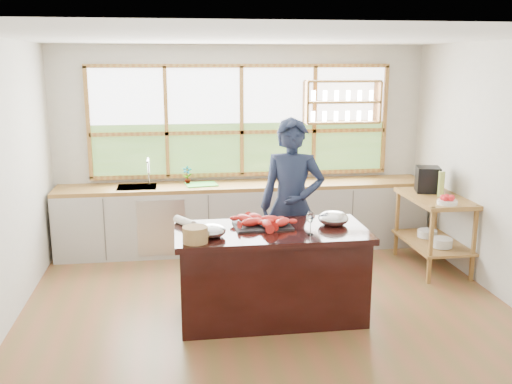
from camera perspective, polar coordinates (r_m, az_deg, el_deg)
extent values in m
plane|color=brown|center=(6.00, 1.17, -11.49)|extent=(5.00, 5.00, 0.00)
cube|color=beige|center=(7.78, -1.46, 4.56)|extent=(5.00, 0.02, 2.70)
cube|color=beige|center=(3.46, 7.31, -6.27)|extent=(5.00, 0.02, 2.70)
cube|color=beige|center=(5.74, -24.22, 0.42)|extent=(0.02, 4.50, 2.70)
cube|color=beige|center=(6.47, 23.66, 1.76)|extent=(0.02, 4.50, 2.70)
cube|color=silver|center=(5.47, 1.30, 15.22)|extent=(5.00, 4.50, 0.02)
cube|color=#AB833E|center=(7.70, -1.45, 7.10)|extent=(4.05, 0.06, 1.50)
cube|color=white|center=(7.70, -1.48, 9.70)|extent=(3.98, 0.01, 0.75)
cube|color=#2E5F1F|center=(7.78, -1.45, 4.36)|extent=(3.98, 0.01, 0.70)
cube|color=#AB833E|center=(7.83, 8.66, 10.91)|extent=(1.00, 0.28, 0.03)
cube|color=#AB833E|center=(7.85, 8.60, 8.90)|extent=(1.00, 0.28, 0.03)
cube|color=#AB833E|center=(7.87, 8.53, 6.91)|extent=(1.00, 0.28, 0.03)
cube|color=#AB833E|center=(7.72, 4.99, 8.93)|extent=(0.03, 0.28, 0.55)
cube|color=#AB833E|center=(8.01, 12.07, 8.84)|extent=(0.03, 0.28, 0.55)
cube|color=#B2AFA9|center=(7.67, -1.15, -2.63)|extent=(4.90, 0.62, 0.85)
cube|color=silver|center=(7.31, -9.45, -3.54)|extent=(0.60, 0.01, 0.72)
cube|color=olive|center=(7.56, -1.16, 0.66)|extent=(4.90, 0.62, 0.05)
cube|color=silver|center=(7.54, -11.79, -0.08)|extent=(0.50, 0.42, 0.16)
cube|color=olive|center=(6.99, 20.95, -4.85)|extent=(0.04, 0.04, 0.90)
cube|color=olive|center=(7.84, 17.45, -2.71)|extent=(0.04, 0.04, 0.90)
cube|color=olive|center=(6.75, 17.06, -5.16)|extent=(0.04, 0.04, 0.90)
cube|color=olive|center=(7.63, 13.92, -2.90)|extent=(0.04, 0.04, 0.90)
cube|color=olive|center=(7.33, 17.21, -4.82)|extent=(0.62, 1.10, 0.03)
cube|color=olive|center=(7.19, 17.50, -0.59)|extent=(0.62, 1.10, 0.05)
cylinder|color=white|center=(7.10, 18.09, -4.88)|extent=(0.24, 0.24, 0.11)
cylinder|color=white|center=(7.44, 16.75, -4.03)|extent=(0.24, 0.24, 0.09)
cube|color=black|center=(5.66, 1.52, -8.44)|extent=(1.77, 0.82, 0.84)
cube|color=black|center=(5.51, 1.54, -4.08)|extent=(1.85, 0.90, 0.06)
imported|color=#182139|center=(6.17, 3.60, -1.45)|extent=(0.80, 0.64, 1.91)
imported|color=slate|center=(7.54, -6.89, 1.68)|extent=(0.14, 0.10, 0.25)
cube|color=green|center=(7.51, -5.49, 0.77)|extent=(0.44, 0.35, 0.01)
cube|color=black|center=(7.36, 16.79, 1.21)|extent=(0.34, 0.36, 0.31)
cylinder|color=#A0B650|center=(7.15, 18.03, 0.76)|extent=(0.09, 0.09, 0.30)
cylinder|color=white|center=(6.81, 18.58, -0.97)|extent=(0.22, 0.22, 0.05)
sphere|color=red|center=(6.82, 18.98, -0.55)|extent=(0.07, 0.07, 0.07)
sphere|color=red|center=(6.84, 18.55, -0.47)|extent=(0.07, 0.07, 0.07)
sphere|color=red|center=(6.80, 18.19, -0.52)|extent=(0.07, 0.07, 0.07)
sphere|color=red|center=(6.75, 18.41, -0.64)|extent=(0.07, 0.07, 0.07)
sphere|color=red|center=(6.76, 18.91, -0.65)|extent=(0.07, 0.07, 0.07)
cube|color=black|center=(5.60, 0.65, -3.36)|extent=(0.57, 0.43, 0.02)
ellipsoid|color=red|center=(5.53, -0.50, -3.07)|extent=(0.23, 0.15, 0.08)
ellipsoid|color=red|center=(5.62, 1.43, -2.80)|extent=(0.23, 0.14, 0.08)
ellipsoid|color=red|center=(5.52, 2.66, -3.09)|extent=(0.21, 0.21, 0.08)
ellipsoid|color=red|center=(5.70, -0.03, -2.58)|extent=(0.18, 0.23, 0.08)
ellipsoid|color=red|center=(5.46, 1.09, -3.27)|extent=(0.11, 0.22, 0.08)
ellipsoid|color=red|center=(5.64, -1.08, -2.73)|extent=(0.20, 0.22, 0.08)
ellipsoid|color=silver|center=(5.28, -4.47, -3.90)|extent=(0.27, 0.27, 0.13)
ellipsoid|color=silver|center=(5.70, 7.74, -2.63)|extent=(0.30, 0.30, 0.14)
cylinder|color=white|center=(5.36, 5.45, -4.23)|extent=(0.06, 0.06, 0.01)
cylinder|color=white|center=(5.34, 5.46, -3.55)|extent=(0.01, 0.01, 0.13)
ellipsoid|color=white|center=(5.32, 5.49, -2.52)|extent=(0.08, 0.08, 0.10)
cylinder|color=#A88851|center=(5.12, -6.10, -4.27)|extent=(0.23, 0.23, 0.15)
cylinder|color=white|center=(5.66, -7.13, -2.98)|extent=(0.23, 0.30, 0.08)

